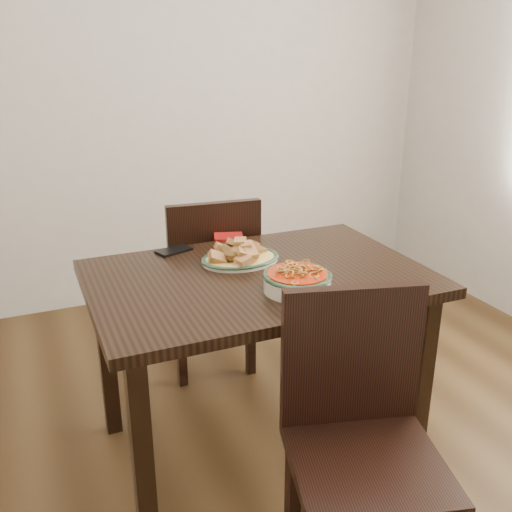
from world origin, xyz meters
name	(u,v)px	position (x,y,z in m)	size (l,w,h in m)	color
floor	(294,453)	(0.00, 0.00, 0.00)	(3.50, 3.50, 0.00)	#372411
wall_back	(164,86)	(0.00, 1.75, 1.30)	(3.50, 0.10, 2.60)	beige
dining_table	(258,298)	(-0.11, 0.11, 0.65)	(1.21, 0.81, 0.75)	black
chair_far	(210,277)	(-0.09, 0.72, 0.50)	(0.46, 0.46, 0.89)	black
chair_near	(359,426)	(-0.06, -0.51, 0.50)	(0.51, 0.51, 0.89)	black
fish_plate	(240,251)	(-0.13, 0.25, 0.79)	(0.30, 0.23, 0.11)	beige
noodle_bowl	(297,279)	(-0.05, -0.08, 0.79)	(0.24, 0.24, 0.08)	beige
smartphone	(174,250)	(-0.33, 0.46, 0.76)	(0.14, 0.07, 0.01)	black
napkin	(229,237)	(-0.07, 0.53, 0.76)	(0.12, 0.10, 0.01)	maroon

